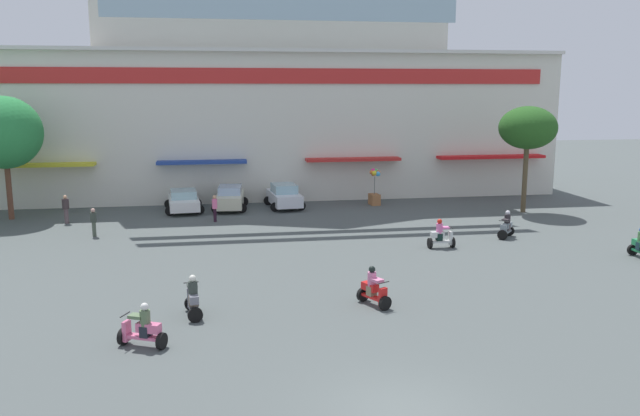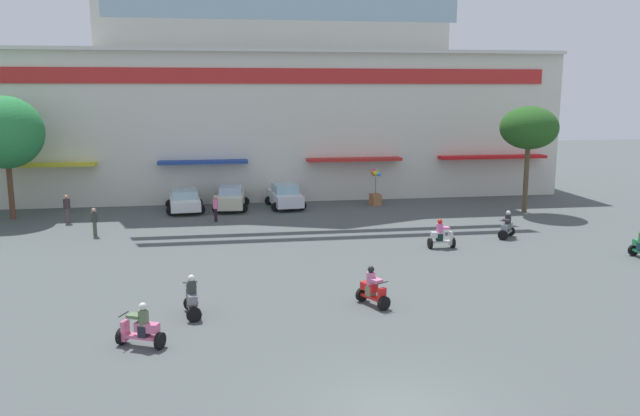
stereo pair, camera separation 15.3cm
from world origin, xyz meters
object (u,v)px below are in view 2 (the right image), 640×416
at_px(pedestrian_2, 94,220).
at_px(pedestrian_3, 215,206).
at_px(pedestrian_0, 67,207).
at_px(balloon_vendor_cart, 376,189).
at_px(plaza_tree_0, 5,133).
at_px(scooter_rider_1, 141,329).
at_px(scooter_rider_0, 372,290).
at_px(scooter_rider_7, 441,236).
at_px(parked_car_0, 185,200).
at_px(scooter_rider_6, 507,227).
at_px(parked_car_2, 285,196).
at_px(plaza_tree_1, 529,128).
at_px(scooter_rider_5, 192,299).
at_px(parked_car_1, 231,198).

xyz_separation_m(pedestrian_2, pedestrian_3, (6.42, 2.87, 0.05)).
relative_size(pedestrian_0, balloon_vendor_cart, 0.68).
distance_m(plaza_tree_0, pedestrian_2, 9.24).
height_order(plaza_tree_0, scooter_rider_1, plaza_tree_0).
distance_m(scooter_rider_0, scooter_rider_1, 8.34).
bearing_deg(scooter_rider_7, scooter_rider_0, -124.69).
xyz_separation_m(parked_car_0, balloon_vendor_cart, (12.78, 0.33, 0.40)).
bearing_deg(pedestrian_0, pedestrian_2, -59.62).
height_order(plaza_tree_0, scooter_rider_6, plaza_tree_0).
bearing_deg(parked_car_2, balloon_vendor_cart, 0.35).
height_order(pedestrian_2, pedestrian_3, pedestrian_3).
distance_m(scooter_rider_6, pedestrian_2, 22.11).
distance_m(plaza_tree_0, plaza_tree_1, 32.02).
height_order(plaza_tree_0, scooter_rider_5, plaza_tree_0).
bearing_deg(pedestrian_0, parked_car_0, 21.99).
relative_size(plaza_tree_1, parked_car_1, 1.62).
bearing_deg(scooter_rider_0, plaza_tree_1, 48.93).
bearing_deg(pedestrian_0, parked_car_1, 16.72).
height_order(plaza_tree_0, pedestrian_3, plaza_tree_0).
distance_m(plaza_tree_1, balloon_vendor_cart, 10.62).
height_order(parked_car_0, pedestrian_2, pedestrian_2).
bearing_deg(scooter_rider_5, pedestrian_0, 114.74).
xyz_separation_m(parked_car_2, pedestrian_2, (-11.00, -6.80, 0.10)).
height_order(plaza_tree_0, scooter_rider_7, plaza_tree_0).
xyz_separation_m(parked_car_2, scooter_rider_6, (10.78, -10.60, -0.20)).
relative_size(parked_car_0, scooter_rider_6, 2.86).
relative_size(plaza_tree_1, scooter_rider_6, 4.61).
relative_size(scooter_rider_7, pedestrian_3, 0.92).
relative_size(scooter_rider_1, pedestrian_3, 0.96).
relative_size(parked_car_2, balloon_vendor_cart, 1.66).
xyz_separation_m(pedestrian_0, balloon_vendor_cart, (19.45, 3.02, 0.16)).
distance_m(scooter_rider_5, scooter_rider_6, 18.72).
relative_size(plaza_tree_1, parked_car_2, 1.64).
xyz_separation_m(plaza_tree_1, scooter_rider_1, (-21.83, -18.53, -4.80)).
distance_m(parked_car_1, pedestrian_2, 10.01).
xyz_separation_m(parked_car_2, pedestrian_0, (-13.24, -2.98, 0.16)).
distance_m(parked_car_0, scooter_rider_7, 17.70).
height_order(parked_car_1, pedestrian_0, pedestrian_0).
xyz_separation_m(scooter_rider_0, scooter_rider_5, (-6.49, -0.10, 0.04)).
xyz_separation_m(scooter_rider_0, pedestrian_3, (-5.72, 16.07, 0.33)).
height_order(parked_car_2, scooter_rider_7, parked_car_2).
relative_size(plaza_tree_1, scooter_rider_5, 4.41).
bearing_deg(plaza_tree_0, pedestrian_3, -12.88).
bearing_deg(pedestrian_0, plaza_tree_1, -2.16).
bearing_deg(plaza_tree_0, plaza_tree_1, -5.25).
xyz_separation_m(parked_car_1, pedestrian_0, (-9.66, -2.90, 0.17)).
distance_m(parked_car_0, pedestrian_0, 7.20).
height_order(parked_car_2, balloon_vendor_cart, balloon_vendor_cart).
bearing_deg(pedestrian_2, scooter_rider_0, -47.40).
bearing_deg(scooter_rider_1, plaza_tree_0, 115.10).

